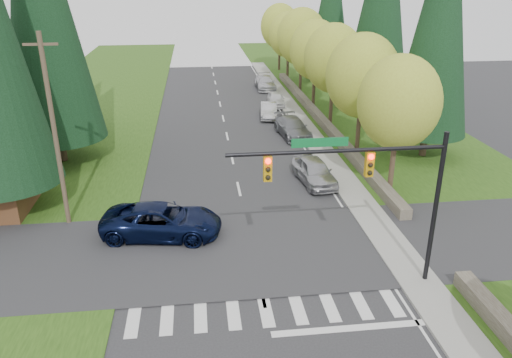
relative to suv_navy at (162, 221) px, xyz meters
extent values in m
cube|color=#254612|center=(17.39, 10.01, -0.81)|extent=(14.00, 110.00, 0.06)
cube|color=#254612|center=(-8.61, 10.01, -0.81)|extent=(14.00, 110.00, 0.06)
cube|color=#28282B|center=(4.39, -1.99, -0.84)|extent=(120.00, 8.00, 0.10)
cube|color=gray|center=(11.29, 12.01, -0.77)|extent=(1.80, 80.00, 0.13)
cube|color=gray|center=(10.44, 12.01, -0.77)|extent=(0.20, 80.00, 0.13)
cube|color=#4C4438|center=(12.99, 20.01, -0.49)|extent=(0.70, 40.00, 0.70)
cylinder|color=black|center=(11.59, -5.49, 2.56)|extent=(0.20, 0.20, 6.80)
cylinder|color=black|center=(7.29, -5.49, 5.36)|extent=(8.60, 0.16, 0.16)
cube|color=#0C662D|center=(6.59, -5.44, 5.71)|extent=(2.20, 0.04, 0.35)
cube|color=#BF8C0C|center=(8.59, -5.49, 4.76)|extent=(0.32, 0.24, 1.00)
sphere|color=#FF0C05|center=(8.59, -5.63, 5.11)|extent=(0.22, 0.22, 0.22)
cube|color=#BF8C0C|center=(4.59, -5.49, 4.76)|extent=(0.32, 0.24, 1.00)
sphere|color=#FF0C05|center=(4.59, -5.63, 5.11)|extent=(0.22, 0.22, 0.22)
cylinder|color=#473828|center=(-5.11, 2.01, 4.16)|extent=(0.24, 0.24, 10.00)
cube|color=#473828|center=(-5.11, 2.01, 8.56)|extent=(1.60, 0.10, 0.12)
cylinder|color=#38281C|center=(13.59, 4.01, 1.54)|extent=(0.32, 0.32, 4.76)
ellipsoid|color=#959E2B|center=(13.59, 4.01, 4.77)|extent=(4.80, 4.80, 5.52)
cylinder|color=#38281C|center=(13.69, 11.01, 1.63)|extent=(0.32, 0.32, 4.93)
ellipsoid|color=#959E2B|center=(13.69, 11.01, 4.97)|extent=(5.20, 5.20, 5.98)
cylinder|color=#38281C|center=(13.49, 18.01, 1.68)|extent=(0.32, 0.32, 5.04)
ellipsoid|color=#959E2B|center=(13.49, 18.01, 5.10)|extent=(5.00, 5.00, 5.75)
cylinder|color=#38281C|center=(13.59, 25.01, 1.57)|extent=(0.32, 0.32, 4.82)
ellipsoid|color=#959E2B|center=(13.59, 25.01, 4.84)|extent=(5.00, 5.00, 5.75)
cylinder|color=#38281C|center=(13.69, 32.01, 1.74)|extent=(0.32, 0.32, 5.15)
ellipsoid|color=#959E2B|center=(13.69, 32.01, 5.23)|extent=(5.40, 5.40, 6.21)
cylinder|color=#38281C|center=(13.49, 39.01, 1.51)|extent=(0.32, 0.32, 4.70)
ellipsoid|color=#959E2B|center=(13.49, 39.01, 4.71)|extent=(4.80, 4.80, 5.52)
cylinder|color=#38281C|center=(13.59, 46.01, 1.65)|extent=(0.32, 0.32, 4.98)
ellipsoid|color=#959E2B|center=(13.59, 46.01, 5.04)|extent=(5.20, 5.20, 5.98)
cylinder|color=#38281C|center=(-8.61, 4.01, 0.16)|extent=(0.50, 0.50, 2.00)
cylinder|color=#38281C|center=(-7.61, 12.01, 0.16)|extent=(0.50, 0.50, 2.00)
cylinder|color=#38281C|center=(-9.61, 18.01, 0.16)|extent=(0.50, 0.50, 2.00)
cone|color=black|center=(-9.61, 18.01, 9.46)|extent=(5.78, 5.78, 17.00)
cylinder|color=#38281C|center=(18.39, 10.01, 0.16)|extent=(0.50, 0.50, 2.00)
cone|color=black|center=(18.39, 10.01, 8.96)|extent=(5.44, 5.44, 16.00)
cylinder|color=#38281C|center=(19.39, 24.01, 0.16)|extent=(0.50, 0.50, 2.00)
cylinder|color=#38281C|center=(18.39, 38.01, 0.16)|extent=(0.50, 0.50, 2.00)
cone|color=black|center=(18.39, 38.01, 8.46)|extent=(5.10, 5.10, 15.00)
imported|color=black|center=(0.00, 0.00, 0.00)|extent=(6.37, 3.63, 1.68)
imported|color=#ACACB1|center=(9.27, 5.92, -0.04)|extent=(2.46, 4.88, 1.59)
imported|color=slate|center=(9.75, 15.79, -0.08)|extent=(2.71, 5.42, 1.51)
imported|color=#B8B8BE|center=(8.63, 21.76, -0.15)|extent=(1.98, 4.32, 1.37)
imported|color=silver|center=(9.99, 26.05, -0.14)|extent=(1.99, 4.20, 1.39)
imported|color=silver|center=(9.99, 34.11, -0.08)|extent=(2.16, 5.25, 1.52)
camera|label=1|loc=(2.04, -22.96, 11.63)|focal=35.00mm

